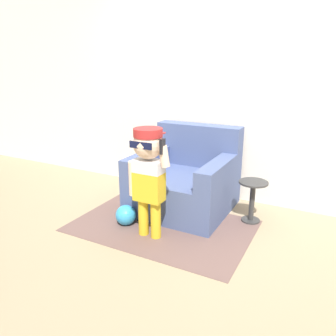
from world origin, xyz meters
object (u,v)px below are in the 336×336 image
side_table (252,197)px  toy_ball (126,215)px  armchair (186,181)px  person_child (148,166)px

side_table → toy_ball: (-1.12, -0.67, -0.16)m
armchair → toy_ball: size_ratio=4.91×
person_child → side_table: person_child is taller
armchair → person_child: person_child is taller
armchair → person_child: size_ratio=0.98×
armchair → side_table: size_ratio=2.33×
armchair → person_child: bearing=-91.4°
side_table → toy_ball: bearing=-149.0°
armchair → toy_ball: 0.81m
person_child → armchair: bearing=88.6°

